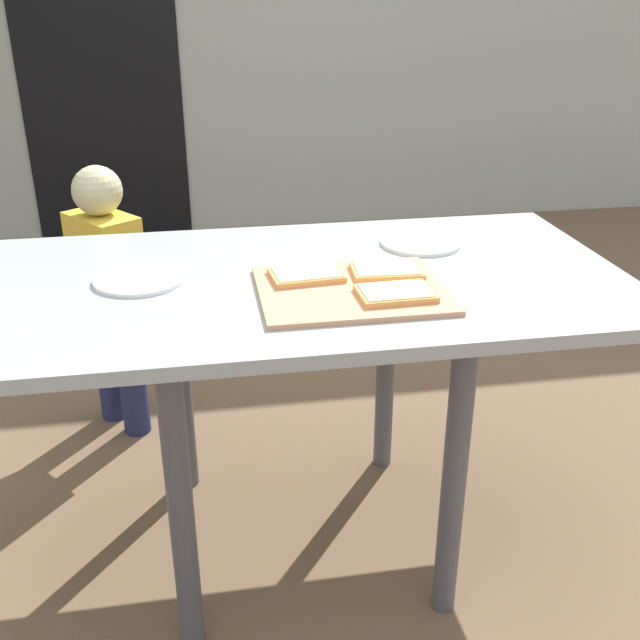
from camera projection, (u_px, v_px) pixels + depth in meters
ground_plane at (302, 537)px, 2.06m from camera, size 16.00×16.00×0.00m
house_door at (98, 63)px, 4.15m from camera, size 0.90×0.02×2.00m
dining_table at (300, 312)px, 1.77m from camera, size 1.55×0.82×0.78m
cutting_board at (351, 290)px, 1.64m from camera, size 0.41×0.34×0.01m
pizza_slice_near_right at (396, 293)px, 1.59m from camera, size 0.17×0.12×0.02m
pizza_slice_far_left at (306, 275)px, 1.69m from camera, size 0.17×0.13×0.02m
pizza_slice_far_right at (387, 270)px, 1.71m from camera, size 0.17×0.12×0.02m
plate_white_right at (421, 243)px, 1.94m from camera, size 0.21×0.21×0.01m
plate_white_left at (140, 279)px, 1.70m from camera, size 0.21×0.21×0.01m
child_left at (110, 288)px, 2.38m from camera, size 0.26×0.28×0.91m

